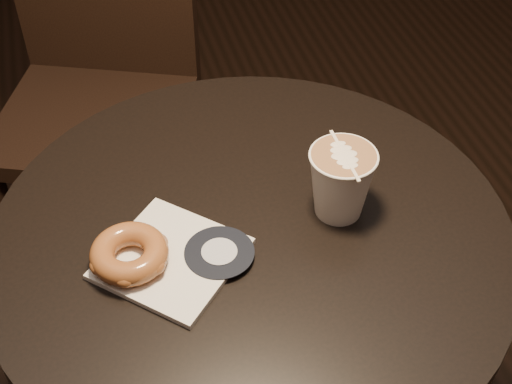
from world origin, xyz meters
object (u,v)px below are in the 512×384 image
(cafe_table, at_px, (252,317))
(chair, at_px, (98,53))
(pastry_bag, at_px, (172,259))
(latte_cup, at_px, (341,183))
(doughnut, at_px, (129,254))

(cafe_table, relative_size, chair, 0.73)
(chair, bearing_deg, pastry_bag, -64.92)
(latte_cup, bearing_deg, cafe_table, -179.52)
(chair, height_order, pastry_bag, chair)
(cafe_table, height_order, pastry_bag, pastry_bag)
(chair, relative_size, doughnut, 10.39)
(chair, relative_size, pastry_bag, 6.54)
(pastry_bag, distance_m, latte_cup, 0.24)
(doughnut, height_order, latte_cup, latte_cup)
(pastry_bag, relative_size, latte_cup, 1.57)
(chair, xyz_separation_m, latte_cup, (0.27, -0.76, 0.23))
(cafe_table, relative_size, pastry_bag, 4.78)
(cafe_table, bearing_deg, chair, 100.72)
(pastry_bag, xyz_separation_m, doughnut, (-0.05, 0.00, 0.02))
(doughnut, bearing_deg, pastry_bag, -5.36)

